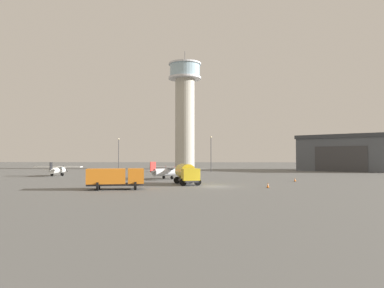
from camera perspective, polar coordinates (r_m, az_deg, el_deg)
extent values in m
plane|color=#60605E|center=(48.87, 3.65, -6.78)|extent=(400.00, 400.00, 0.00)
cylinder|color=#B2AD9E|center=(116.95, -1.16, 3.24)|extent=(6.31, 6.31, 29.45)
cylinder|color=silver|center=(119.25, -1.15, 10.44)|extent=(10.66, 10.66, 0.60)
cylinder|color=#99B7C6|center=(119.78, -1.15, 11.54)|extent=(9.81, 9.81, 4.10)
cylinder|color=silver|center=(120.34, -1.15, 12.60)|extent=(10.66, 10.66, 0.50)
cylinder|color=#38383D|center=(120.93, -1.15, 13.64)|extent=(0.16, 0.16, 4.00)
cube|color=#4C5159|center=(110.42, 23.71, -1.59)|extent=(29.28, 27.21, 9.06)
cube|color=#35393E|center=(110.55, 23.67, 1.02)|extent=(30.11, 28.04, 1.00)
cube|color=#38383A|center=(102.56, 22.58, -2.22)|extent=(11.12, 7.81, 6.79)
cylinder|color=white|center=(79.44, -20.64, -3.94)|extent=(1.44, 6.16, 1.22)
cone|color=#38383D|center=(82.51, -19.78, -3.87)|extent=(0.88, 0.91, 0.85)
cube|color=#38383D|center=(82.51, -19.78, -3.87)|extent=(0.10, 0.06, 1.86)
cube|color=white|center=(79.70, -20.55, -3.43)|extent=(9.85, 1.83, 0.20)
cylinder|color=black|center=(79.14, -19.50, -3.74)|extent=(0.97, 0.11, 1.33)
cylinder|color=black|center=(80.30, -21.60, -3.69)|extent=(0.97, 0.11, 1.33)
cube|color=#99B7C6|center=(80.53, -20.32, -3.68)|extent=(1.01, 1.11, 0.69)
cone|color=white|center=(76.39, -21.56, -3.94)|extent=(0.96, 1.41, 0.91)
cube|color=black|center=(76.37, -21.55, -3.35)|extent=(0.16, 1.08, 1.67)
cube|color=white|center=(76.39, -21.56, -3.83)|extent=(2.97, 0.99, 0.10)
cylinder|color=black|center=(81.67, -20.03, -4.53)|extent=(0.59, 0.18, 0.59)
cylinder|color=black|center=(78.91, -19.97, -4.62)|extent=(0.59, 0.18, 0.59)
cylinder|color=black|center=(79.71, -21.42, -4.57)|extent=(0.59, 0.18, 0.59)
cylinder|color=#B7BABF|center=(64.68, -3.74, -4.46)|extent=(5.46, 5.70, 1.31)
cone|color=#38383D|center=(67.01, -1.40, -4.38)|extent=(1.32, 1.32, 0.92)
cube|color=#38383D|center=(67.01, -1.40, -4.38)|extent=(0.12, 0.12, 2.01)
cube|color=#B7BABF|center=(64.86, -3.52, -3.78)|extent=(8.79, 8.37, 0.21)
cylinder|color=red|center=(63.59, -2.54, -4.21)|extent=(0.82, 0.77, 1.43)
cylinder|color=red|center=(66.17, -4.46, -4.12)|extent=(0.82, 0.77, 1.43)
cube|color=#99B7C6|center=(65.49, -2.88, -4.12)|extent=(1.56, 1.56, 0.74)
cone|color=#B7BABF|center=(62.47, -6.24, -4.44)|extent=(1.73, 1.75, 0.98)
cube|color=red|center=(62.44, -6.24, -3.67)|extent=(0.89, 0.93, 1.79)
cube|color=#B7BABF|center=(62.46, -6.24, -4.30)|extent=(2.96, 2.86, 0.11)
cylinder|color=black|center=(66.38, -2.05, -5.24)|extent=(0.58, 0.56, 0.63)
cylinder|color=black|center=(63.71, -3.21, -5.37)|extent=(0.58, 0.56, 0.63)
cylinder|color=black|center=(65.49, -4.53, -5.28)|extent=(0.58, 0.56, 0.63)
cube|color=#38383D|center=(52.35, -0.85, -5.78)|extent=(3.73, 6.93, 0.24)
cube|color=gold|center=(49.96, -0.24, -4.87)|extent=(2.78, 2.47, 1.66)
cube|color=#99B7C6|center=(49.10, 0.00, -4.54)|extent=(1.93, 0.66, 0.83)
cylinder|color=gold|center=(53.34, -1.11, -4.38)|extent=(3.44, 4.96, 2.23)
cylinder|color=black|center=(50.34, 0.92, -6.07)|extent=(1.04, 0.55, 1.00)
cylinder|color=black|center=(49.86, -1.44, -6.11)|extent=(1.04, 0.55, 1.00)
cylinder|color=black|center=(54.54, -0.23, -5.75)|extent=(1.04, 0.55, 1.00)
cylinder|color=black|center=(54.10, -2.41, -5.78)|extent=(1.04, 0.55, 1.00)
cube|color=#38383D|center=(45.38, -12.11, -6.32)|extent=(7.14, 3.57, 0.24)
cube|color=orange|center=(45.30, -8.96, -5.03)|extent=(2.46, 2.88, 1.84)
cube|color=#99B7C6|center=(45.32, -7.82, -4.57)|extent=(0.58, 2.08, 0.92)
cube|color=orange|center=(45.35, -13.51, -5.01)|extent=(5.10, 3.53, 1.83)
cylinder|color=black|center=(46.50, -9.09, -6.38)|extent=(0.51, 1.04, 1.00)
cylinder|color=black|center=(44.26, -9.02, -6.61)|extent=(0.51, 1.04, 1.00)
cylinder|color=black|center=(46.61, -14.61, -6.33)|extent=(0.51, 1.04, 1.00)
cylinder|color=black|center=(44.37, -14.83, -6.55)|extent=(0.51, 1.04, 1.00)
cylinder|color=#38383D|center=(107.13, -11.62, -1.72)|extent=(0.18, 0.18, 9.00)
sphere|color=#F9E5B2|center=(107.25, -11.60, 0.80)|extent=(0.44, 0.44, 0.44)
cylinder|color=#38383D|center=(93.15, 3.05, -1.75)|extent=(0.18, 0.18, 8.93)
sphere|color=#F9E5B2|center=(93.29, 3.04, 1.13)|extent=(0.44, 0.44, 0.44)
cube|color=black|center=(60.64, 16.11, -5.75)|extent=(0.36, 0.36, 0.04)
cone|color=orange|center=(60.62, 16.11, -5.45)|extent=(0.30, 0.30, 0.61)
cylinder|color=white|center=(60.61, 16.10, -5.42)|extent=(0.21, 0.21, 0.08)
cube|color=black|center=(47.70, 12.01, -6.83)|extent=(0.36, 0.36, 0.04)
cone|color=orange|center=(47.67, 12.01, -6.41)|extent=(0.30, 0.30, 0.66)
cylinder|color=white|center=(47.67, 12.01, -6.37)|extent=(0.21, 0.21, 0.08)
cube|color=black|center=(58.44, -13.24, -5.92)|extent=(0.36, 0.36, 0.04)
cone|color=orange|center=(58.42, -13.24, -5.64)|extent=(0.30, 0.30, 0.53)
cylinder|color=white|center=(58.41, -13.24, -5.62)|extent=(0.21, 0.21, 0.08)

